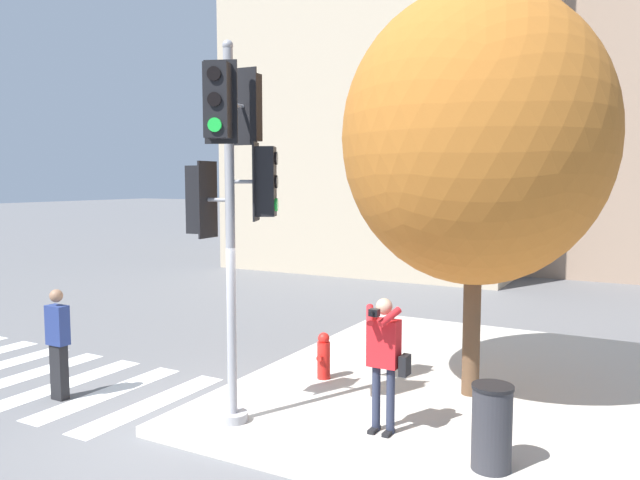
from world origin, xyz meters
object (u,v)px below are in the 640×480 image
Objects in this scene: fire_hydrant at (324,356)px; trash_bin at (492,427)px; street_tree at (476,138)px; person_photographer at (384,353)px; pedestrian_distant at (58,341)px; traffic_signal_pole at (232,177)px.

trash_bin is at bearing -30.91° from fire_hydrant.
street_tree is 7.86× the size of fire_hydrant.
person_photographer is 1.61m from trash_bin.
fire_hydrant is (3.30, 2.48, -0.40)m from pedestrian_distant.
person_photographer is 1.80× the size of trash_bin.
traffic_signal_pole reaches higher than fire_hydrant.
pedestrian_distant is 6.53m from trash_bin.
street_tree is (0.58, 1.97, 2.81)m from person_photographer.
street_tree is (2.49, 2.57, 0.58)m from traffic_signal_pole.
fire_hydrant is (-2.31, -0.42, -3.48)m from street_tree.
street_tree reaches higher than traffic_signal_pole.
traffic_signal_pole is 3.63m from street_tree.
person_photographer reaches higher than trash_bin.
person_photographer is 0.29× the size of street_tree.
trash_bin is (3.38, 0.24, -2.79)m from traffic_signal_pole.
person_photographer is at bearing -106.45° from street_tree.
trash_bin reaches higher than fire_hydrant.
street_tree is at bearing 73.55° from person_photographer.
traffic_signal_pole is 6.56× the size of fire_hydrant.
pedestrian_distant is at bearing -173.96° from traffic_signal_pole.
street_tree is 4.20m from fire_hydrant.
person_photographer is at bearing 17.64° from traffic_signal_pole.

